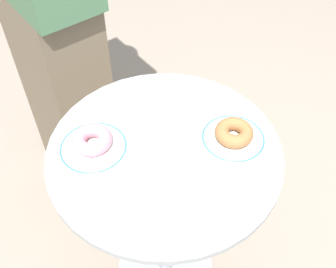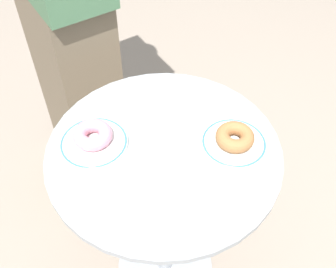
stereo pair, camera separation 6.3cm
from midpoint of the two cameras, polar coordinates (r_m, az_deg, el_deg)
The scene contains 8 objects.
ground_plane at distance 1.74m, azimuth -1.44°, elevation -18.38°, with size 7.00×7.00×0.02m, color gray.
cafe_table at distance 1.31m, azimuth -1.85°, elevation -9.71°, with size 0.64×0.64×0.75m.
plate_left at distance 1.11m, azimuth -12.03°, elevation -1.95°, with size 0.18×0.18×0.01m.
plate_right at distance 1.11m, azimuth 7.52°, elevation -0.70°, with size 0.18×0.18×0.01m.
donut_pink_frosted at distance 1.09m, azimuth -12.28°, elevation -0.86°, with size 0.11×0.11×0.04m, color pink.
donut_cinnamon at distance 1.10m, azimuth 7.65°, elevation 0.14°, with size 0.10×0.10×0.04m, color #A36B3D.
paper_napkin at distance 0.97m, azimuth 2.10°, elevation -11.63°, with size 0.12×0.13×0.01m, color white.
person_figure at distance 1.49m, azimuth -17.68°, elevation 15.05°, with size 0.44×0.50×1.69m.
Camera 1 is at (-0.03, -0.70, 1.58)m, focal length 43.40 mm.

